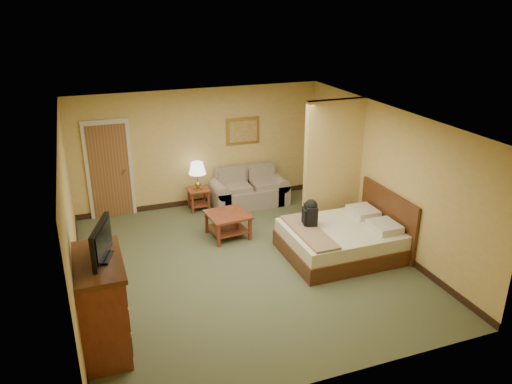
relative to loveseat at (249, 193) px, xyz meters
name	(u,v)px	position (x,y,z in m)	size (l,w,h in m)	color
floor	(245,265)	(-0.98, -2.57, -0.28)	(6.00, 6.00, 0.00)	#4E5537
ceiling	(244,119)	(-0.98, -2.57, 2.32)	(6.00, 6.00, 0.00)	white
back_wall	(200,148)	(-0.98, 0.43, 1.02)	(5.50, 0.02, 2.60)	tan
left_wall	(70,220)	(-3.73, -2.57, 1.02)	(0.02, 6.00, 2.60)	tan
right_wall	(386,177)	(1.77, -2.57, 1.02)	(0.02, 6.00, 2.60)	tan
partition	(333,165)	(1.17, -1.65, 1.02)	(1.20, 0.15, 2.60)	tan
door	(110,170)	(-2.93, 0.39, 0.76)	(0.94, 0.16, 2.10)	beige
baseboard	(202,201)	(-0.98, 0.42, -0.22)	(5.50, 0.02, 0.12)	black
loveseat	(249,193)	(0.00, 0.00, 0.00)	(1.68, 0.78, 0.85)	gray
side_table	(198,196)	(-1.15, 0.08, 0.05)	(0.45, 0.45, 0.49)	maroon
table_lamp	(197,169)	(-1.15, 0.08, 0.67)	(0.37, 0.37, 0.61)	#AB893E
coffee_table	(228,220)	(-0.94, -1.40, 0.07)	(0.82, 0.82, 0.49)	maroon
wall_picture	(243,131)	(0.00, 0.40, 1.32)	(0.77, 0.04, 0.60)	#B78E3F
dresser	(101,305)	(-3.46, -4.01, 0.40)	(0.66, 1.25, 1.33)	maroon
tv	(101,243)	(-3.36, -4.01, 1.28)	(0.29, 0.76, 0.48)	black
bed	(344,239)	(0.84, -2.81, 0.02)	(2.01, 1.71, 1.11)	#462210
backpack	(311,212)	(0.26, -2.55, 0.53)	(0.25, 0.33, 0.51)	black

